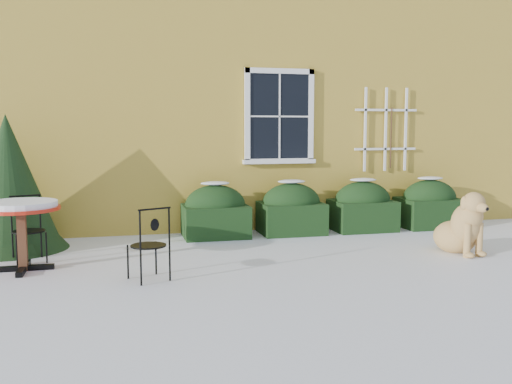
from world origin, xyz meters
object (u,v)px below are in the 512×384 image
object	(u,v)px
bistro_table	(21,213)
dog	(462,228)
patio_chair_far	(28,229)
patio_chair_near	(150,244)
evergreen_shrub	(9,196)

from	to	relation	value
bistro_table	dog	distance (m)	5.93
patio_chair_far	patio_chair_near	bearing A→B (deg)	-59.15
bistro_table	evergreen_shrub	bearing A→B (deg)	104.75
patio_chair_near	patio_chair_far	size ratio (longest dim) A/B	0.99
dog	bistro_table	bearing A→B (deg)	167.50
dog	patio_chair_near	bearing A→B (deg)	177.10
evergreen_shrub	bistro_table	size ratio (longest dim) A/B	2.10
patio_chair_near	evergreen_shrub	bearing A→B (deg)	-71.98
bistro_table	dog	world-z (taller)	dog
bistro_table	patio_chair_near	xyz separation A→B (m)	(1.51, -0.85, -0.29)
patio_chair_far	dog	xyz separation A→B (m)	(5.90, -0.99, -0.07)
evergreen_shrub	bistro_table	bearing A→B (deg)	-75.25
evergreen_shrub	bistro_table	world-z (taller)	evergreen_shrub
patio_chair_near	dog	xyz separation A→B (m)	(4.39, 0.40, -0.07)
bistro_table	patio_chair_near	world-z (taller)	bistro_table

